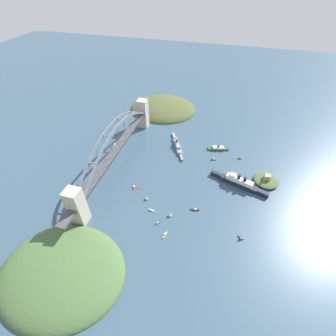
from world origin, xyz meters
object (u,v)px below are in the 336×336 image
Objects in this scene: small_boat_6 at (242,236)px; small_boat_8 at (134,186)px; ocean_liner at (239,182)px; fort_island_mid_harbor at (266,180)px; small_boat_9 at (170,214)px; seaplane_taxiing_near_bridge at (115,146)px; small_boat_7 at (158,223)px; small_boat_2 at (151,210)px; small_boat_1 at (241,156)px; harbor_ferry_steamer at (218,148)px; small_boat_4 at (213,157)px; small_boat_3 at (147,198)px; small_boat_5 at (165,235)px; channel_marker_buoy at (139,188)px; harbor_arch_bridge at (117,148)px; small_boat_0 at (195,210)px; naval_cruiser at (177,145)px.

small_boat_8 is (-43.32, -149.10, -3.43)m from small_boat_6.
fort_island_mid_harbor is (-17.97, 37.18, -2.36)m from ocean_liner.
small_boat_9 is (-8.65, -87.67, -0.56)m from small_boat_6.
seaplane_taxiing_near_bridge reaches higher than small_boat_7.
small_boat_6 is (10.09, 112.70, 3.35)m from small_boat_2.
small_boat_1 reaches higher than small_boat_9.
small_boat_4 is at bearing -8.52° from harbor_ferry_steamer.
fort_island_mid_harbor is 172.10m from small_boat_3.
harbor_ferry_steamer is at bearing 167.43° from small_boat_5.
small_boat_5 is (104.79, -78.12, -4.89)m from ocean_liner.
small_boat_2 is 1.24× the size of small_boat_3.
small_boat_6 reaches higher than small_boat_3.
ocean_liner is 130.80m from small_boat_5.
small_boat_8 is at bearing -97.73° from channel_marker_buoy.
harbor_ferry_steamer is at bearing 149.71° from small_boat_3.
small_boat_5 is (29.66, 26.70, 0.12)m from small_boat_2.
fort_island_mid_harbor is 12.95× the size of channel_marker_buoy.
small_boat_2 is (75.13, -104.82, -5.00)m from ocean_liner.
seaplane_taxiing_near_bridge reaches higher than small_boat_8.
harbor_arch_bridge is 41.25× the size of small_boat_3.
small_boat_6 is (-19.57, 86.00, 3.24)m from small_boat_5.
small_boat_4 is at bearing -159.37° from small_boat_6.
harbor_ferry_steamer is 135.56m from small_boat_0.
small_boat_6 is 0.76× the size of small_boat_8.
small_boat_4 reaches higher than small_boat_7.
small_boat_0 is 55.82m from small_boat_2.
channel_marker_buoy is at bearing 82.27° from small_boat_8.
harbor_arch_bridge is at bearing -71.35° from small_boat_4.
small_boat_5 is 89.09m from small_boat_8.
small_boat_9 is at bearing -46.18° from ocean_liner.
channel_marker_buoy is at bearing -45.41° from small_boat_4.
small_boat_3 is (-0.10, -65.34, 2.35)m from small_boat_0.
fort_island_mid_harbor is 4.15× the size of small_boat_4.
naval_cruiser is 25.84× the size of channel_marker_buoy.
ocean_liner reaches higher than small_boat_0.
small_boat_5 is at bearing -12.57° from harbor_ferry_steamer.
naval_cruiser is 8.23× the size of small_boat_2.
channel_marker_buoy is at bearing -106.62° from small_boat_6.
channel_marker_buoy is at bearing -72.22° from ocean_liner.
small_boat_9 is (34.67, 61.42, 2.87)m from small_boat_8.
seaplane_taxiing_near_bridge reaches higher than small_boat_0.
channel_marker_buoy is at bearing -138.00° from small_boat_5.
small_boat_9 is at bearing 48.56° from seaplane_taxiing_near_bridge.
small_boat_8 is 1.43× the size of small_boat_9.
small_boat_0 is 33.42m from small_boat_9.
small_boat_7 is (91.26, -90.96, -4.95)m from ocean_liner.
small_boat_1 is (2.23, 105.07, 1.05)m from naval_cruiser.
small_boat_8 is (89.42, -99.12, -3.27)m from small_boat_4.
naval_cruiser reaches higher than seaplane_taxiing_near_bridge.
seaplane_taxiing_near_bridge is 1.62× the size of small_boat_7.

